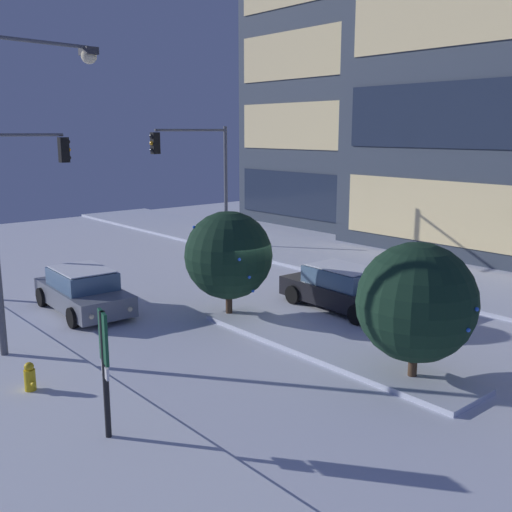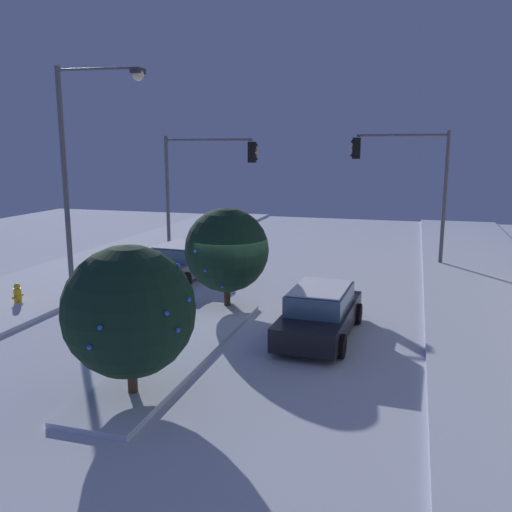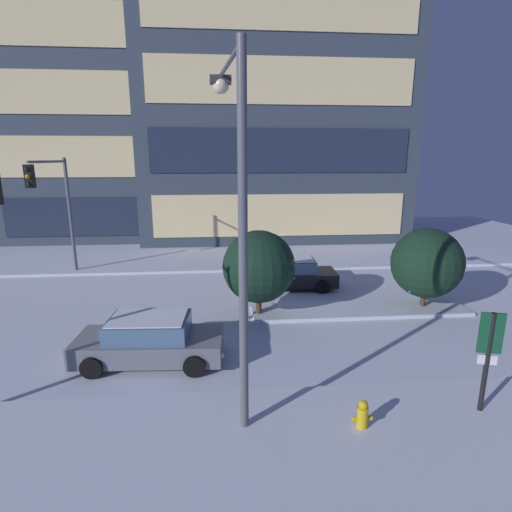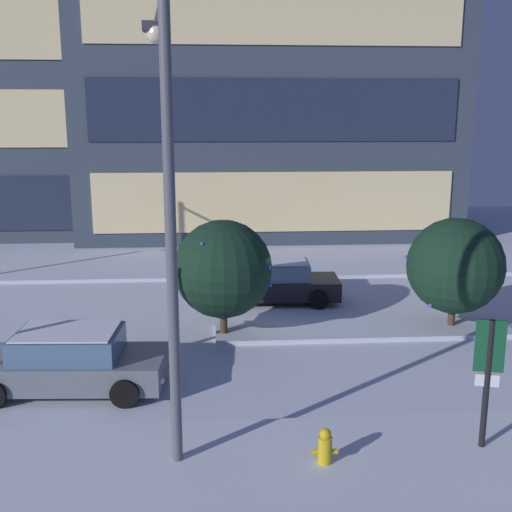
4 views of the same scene
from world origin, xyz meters
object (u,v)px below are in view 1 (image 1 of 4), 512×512
Objects in this scene: car_far at (342,289)px; street_lamp_arched at (20,153)px; car_near at (83,291)px; decorated_tree_median at (416,302)px; fire_hydrant at (30,380)px; decorated_tree_left_of_median at (229,255)px; traffic_light_corner_far_left at (198,165)px; parking_info_sign at (105,360)px.

street_lamp_arched is at bearing 75.53° from car_far.
decorated_tree_median reaches higher than car_near.
fire_hydrant is 7.61m from decorated_tree_left_of_median.
street_lamp_arched is 7.01m from decorated_tree_left_of_median.
fire_hydrant is at bearing -31.82° from car_near.
traffic_light_corner_far_left is (-5.91, 8.98, 3.67)m from car_near.
fire_hydrant is at bearing -76.40° from decorated_tree_left_of_median.
decorated_tree_median is (16.64, -5.37, -2.37)m from traffic_light_corner_far_left.
decorated_tree_median reaches higher than car_far.
decorated_tree_median is at bearing -59.45° from street_lamp_arched.
decorated_tree_median is at bearing 1.92° from decorated_tree_left_of_median.
street_lamp_arched is 2.44× the size of decorated_tree_median.
traffic_light_corner_far_left is (-11.44, 2.07, 3.67)m from car_far.
decorated_tree_left_of_median reaches higher than decorated_tree_median.
parking_info_sign is at bearing 6.79° from fire_hydrant.
street_lamp_arched reaches higher than car_far.
car_near is 9.35m from parking_info_sign.
traffic_light_corner_far_left is at bearing 149.81° from decorated_tree_left_of_median.
decorated_tree_left_of_median is (1.09, 6.03, -3.39)m from street_lamp_arched.
car_near is at bearing 144.96° from fire_hydrant.
decorated_tree_median is at bearing 54.74° from fire_hydrant.
car_near is 5.21m from decorated_tree_left_of_median.
car_near is 5.67× the size of fire_hydrant.
street_lamp_arched is (-2.90, -9.57, 4.77)m from car_far.
car_far is 11.08m from street_lamp_arched.
decorated_tree_median is 0.98× the size of decorated_tree_left_of_median.
car_far is 10.87m from parking_info_sign.
parking_info_sign is at bearing 108.95° from car_far.
traffic_light_corner_far_left is at bearing -7.86° from car_far.
car_far is 5.76× the size of fire_hydrant.
car_near is at bearing 81.90° from parking_info_sign.
car_far is 1.75× the size of parking_info_sign.
traffic_light_corner_far_left reaches higher than decorated_tree_median.
decorated_tree_median reaches higher than fire_hydrant.
fire_hydrant is at bearing -119.75° from street_lamp_arched.
car_far is 0.76× the size of traffic_light_corner_far_left.
decorated_tree_left_of_median is at bearing -178.08° from decorated_tree_median.
parking_info_sign is 0.78× the size of decorated_tree_median.
car_far is at bearing 79.76° from traffic_light_corner_far_left.
decorated_tree_median is 7.01m from decorated_tree_left_of_median.
car_near is 8.85m from car_far.
decorated_tree_median is (5.26, 7.45, 1.62)m from fire_hydrant.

